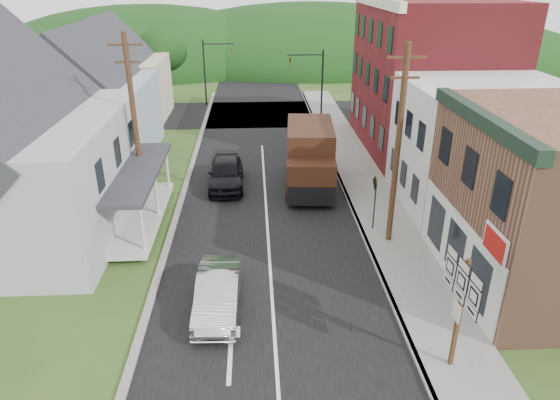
{
  "coord_description": "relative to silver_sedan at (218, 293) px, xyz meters",
  "views": [
    {
      "loc": [
        -0.55,
        -16.61,
        11.48
      ],
      "look_at": [
        0.54,
        3.66,
        2.2
      ],
      "focal_mm": 32.0,
      "sensor_mm": 36.0,
      "label": 1
    }
  ],
  "objects": [
    {
      "name": "curb_right",
      "position": [
        6.56,
        9.25,
        -0.65
      ],
      "size": [
        0.2,
        55.0,
        0.15
      ],
      "primitive_type": "cube",
      "color": "slate",
      "rests_on": "ground"
    },
    {
      "name": "ground",
      "position": [
        2.01,
        1.25,
        -0.73
      ],
      "size": [
        120.0,
        120.0,
        0.0
      ],
      "primitive_type": "plane",
      "color": "#2D4719",
      "rests_on": "ground"
    },
    {
      "name": "road",
      "position": [
        2.01,
        11.25,
        -0.73
      ],
      "size": [
        9.0,
        90.0,
        0.02
      ],
      "primitive_type": "cube",
      "color": "black",
      "rests_on": "ground"
    },
    {
      "name": "delivery_van",
      "position": [
        4.62,
        11.48,
        1.09
      ],
      "size": [
        3.1,
        6.6,
        3.59
      ],
      "rotation": [
        0.0,
        0.0,
        -0.08
      ],
      "color": "black",
      "rests_on": "ground"
    },
    {
      "name": "cross_road",
      "position": [
        2.01,
        28.25,
        -0.73
      ],
      "size": [
        60.0,
        9.0,
        0.02
      ],
      "primitive_type": "cube",
      "color": "black",
      "rests_on": "ground"
    },
    {
      "name": "house_blue",
      "position": [
        -8.99,
        18.25,
        2.97
      ],
      "size": [
        7.14,
        8.16,
        7.28
      ],
      "color": "#91ABC6",
      "rests_on": "ground"
    },
    {
      "name": "route_sign_cluster",
      "position": [
        7.47,
        -3.4,
        1.92
      ],
      "size": [
        0.25,
        2.2,
        3.85
      ],
      "rotation": [
        0.0,
        0.0,
        0.06
      ],
      "color": "#472D19",
      "rests_on": "sidewalk_right"
    },
    {
      "name": "traffic_signal_left",
      "position": [
        -2.3,
        31.75,
        3.03
      ],
      "size": [
        2.87,
        0.2,
        6.0
      ],
      "color": "black",
      "rests_on": "ground"
    },
    {
      "name": "tree_left_d",
      "position": [
        -6.99,
        33.25,
        4.16
      ],
      "size": [
        4.8,
        4.8,
        6.94
      ],
      "color": "#382616",
      "rests_on": "ground"
    },
    {
      "name": "utility_pole_right",
      "position": [
        7.61,
        4.75,
        3.93
      ],
      "size": [
        1.6,
        0.26,
        9.0
      ],
      "color": "#472D19",
      "rests_on": "ground"
    },
    {
      "name": "traffic_signal_right",
      "position": [
        6.31,
        24.75,
        3.03
      ],
      "size": [
        2.87,
        0.2,
        6.0
      ],
      "color": "black",
      "rests_on": "ground"
    },
    {
      "name": "storefront_white",
      "position": [
        13.31,
        8.75,
        2.52
      ],
      "size": [
        8.0,
        7.0,
        6.5
      ],
      "primitive_type": "cube",
      "color": "silver",
      "rests_on": "ground"
    },
    {
      "name": "warning_sign",
      "position": [
        7.08,
        5.84,
        1.2
      ],
      "size": [
        0.12,
        0.77,
        2.78
      ],
      "rotation": [
        0.0,
        0.0,
        0.03
      ],
      "color": "black",
      "rests_on": "sidewalk_right"
    },
    {
      "name": "curb_left",
      "position": [
        -2.64,
        9.25,
        -0.67
      ],
      "size": [
        0.3,
        55.0,
        0.12
      ],
      "primitive_type": "cube",
      "color": "slate",
      "rests_on": "ground"
    },
    {
      "name": "sidewalk_right",
      "position": [
        7.91,
        9.25,
        -0.65
      ],
      "size": [
        2.8,
        55.0,
        0.15
      ],
      "primitive_type": "cube",
      "color": "slate",
      "rests_on": "ground"
    },
    {
      "name": "silver_sedan",
      "position": [
        0.0,
        0.0,
        0.0
      ],
      "size": [
        1.66,
        4.45,
        1.45
      ],
      "primitive_type": "imported",
      "rotation": [
        0.0,
        0.0,
        -0.03
      ],
      "color": "#A0A0A5",
      "rests_on": "ground"
    },
    {
      "name": "house_gray",
      "position": [
        -9.99,
        7.25,
        3.51
      ],
      "size": [
        10.2,
        12.24,
        8.35
      ],
      "color": "#ACAFB1",
      "rests_on": "ground"
    },
    {
      "name": "utility_pole_left",
      "position": [
        -4.49,
        9.25,
        3.93
      ],
      "size": [
        1.6,
        0.26,
        9.0
      ],
      "color": "#472D19",
      "rests_on": "ground"
    },
    {
      "name": "forested_ridge",
      "position": [
        2.01,
        56.25,
        -0.73
      ],
      "size": [
        90.0,
        30.0,
        16.0
      ],
      "primitive_type": "ellipsoid",
      "color": "black",
      "rests_on": "ground"
    },
    {
      "name": "storefront_red",
      "position": [
        13.31,
        18.25,
        4.27
      ],
      "size": [
        8.0,
        12.0,
        10.0
      ],
      "primitive_type": "cube",
      "color": "maroon",
      "rests_on": "ground"
    },
    {
      "name": "house_cream",
      "position": [
        -9.49,
        27.25,
        2.97
      ],
      "size": [
        7.14,
        8.16,
        7.28
      ],
      "color": "beige",
      "rests_on": "ground"
    },
    {
      "name": "dark_sedan",
      "position": [
        -0.23,
        11.84,
        0.11
      ],
      "size": [
        2.08,
        4.96,
        1.68
      ],
      "primitive_type": "imported",
      "rotation": [
        0.0,
        0.0,
        0.02
      ],
      "color": "black",
      "rests_on": "ground"
    }
  ]
}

